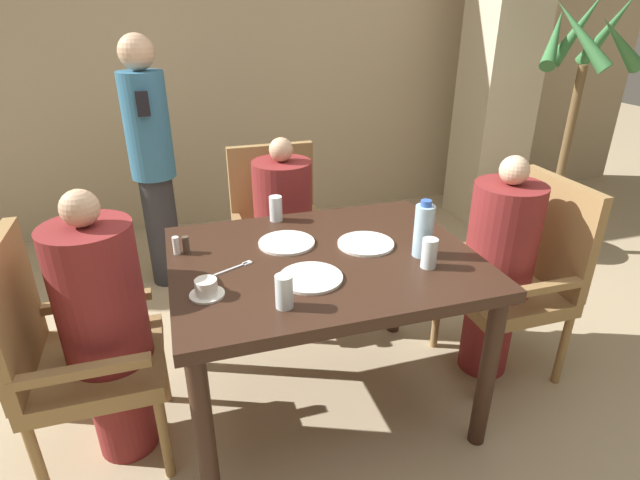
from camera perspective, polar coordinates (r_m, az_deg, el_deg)
The scene contains 23 objects.
ground_plane at distance 2.51m, azimuth 0.34°, elevation -17.76°, with size 16.00×16.00×0.00m, color tan.
wall_back at distance 4.22m, azimuth -10.17°, elevation 20.60°, with size 8.00×0.06×2.80m.
pillar_stone at distance 4.44m, azimuth 20.06°, elevation 19.12°, with size 0.48×0.48×2.70m.
dining_table at distance 2.11m, azimuth 0.39°, elevation -4.19°, with size 1.24×0.98×0.77m.
chair_left_side at distance 2.16m, azimuth -26.89°, elevation -10.99°, with size 0.51×0.50×0.99m.
diner_in_left_chair at distance 2.10m, azimuth -23.25°, elevation -9.26°, with size 0.32×0.32×1.15m.
chair_far_side at distance 2.94m, azimuth -4.81°, elevation 1.49°, with size 0.50×0.51×0.99m.
diner_in_far_chair at distance 2.80m, azimuth -4.16°, elevation 0.93°, with size 0.32×0.32×1.10m.
chair_right_side at distance 2.63m, azimuth 22.09°, elevation -3.41°, with size 0.51×0.50×0.99m.
diner_in_right_chair at distance 2.53m, azimuth 19.64°, elevation -2.99°, with size 0.32×0.32×1.13m.
standing_host at distance 3.29m, azimuth -18.63°, elevation 8.67°, with size 0.27×0.30×1.58m.
potted_palm at distance 4.05m, azimuth 25.62°, elevation 6.34°, with size 0.64×0.66×1.83m.
plate_main_left at distance 2.16m, azimuth 5.25°, elevation -0.42°, with size 0.24×0.24×0.01m.
plate_main_right at distance 2.17m, azimuth -3.84°, elevation -0.31°, with size 0.24×0.24×0.01m.
plate_dessert_center at distance 1.89m, azimuth -1.08°, elevation -4.33°, with size 0.24×0.24×0.01m.
teacup_with_saucer at distance 1.82m, azimuth -12.85°, elevation -5.46°, with size 0.13×0.13×0.06m.
water_bottle at distance 2.06m, azimuth 11.75°, elevation 1.10°, with size 0.08×0.08×0.24m.
glass_tall_near at distance 1.70m, azimuth -4.12°, elevation -5.90°, with size 0.06×0.06×0.12m.
glass_tall_mid at distance 2.00m, azimuth 12.38°, elevation -1.48°, with size 0.06×0.06×0.12m.
glass_tall_far at distance 2.39m, azimuth -5.07°, elevation 3.60°, with size 0.06×0.06×0.12m.
salt_shaker at distance 2.15m, azimuth -16.12°, elevation -0.60°, with size 0.03×0.03×0.08m.
pepper_shaker at distance 2.15m, azimuth -15.07°, elevation -0.52°, with size 0.03×0.03×0.07m.
fork_beside_plate at distance 2.00m, azimuth -9.55°, elevation -3.07°, with size 0.17×0.09×0.00m.
Camera 1 is at (-0.55, -1.75, 1.71)m, focal length 28.00 mm.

